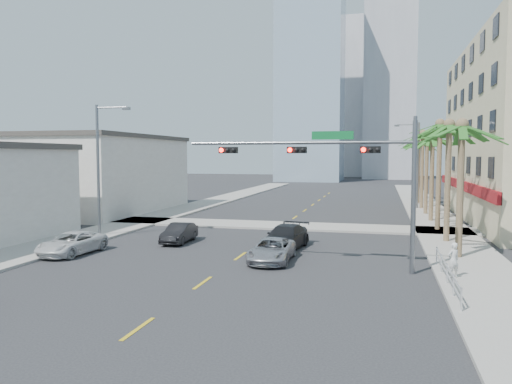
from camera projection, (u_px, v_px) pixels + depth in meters
ground at (164, 310)px, 17.98m from camera, size 260.00×260.00×0.00m
sidewalk_right at (447, 235)px, 34.40m from camera, size 4.00×120.00×0.15m
sidewalk_left at (131, 224)px, 40.24m from camera, size 4.00×120.00×0.15m
sidewalk_cross at (282, 226)px, 39.25m from camera, size 80.00×4.00×0.15m
building_left_far at (101, 176)px, 49.55m from camera, size 11.00×18.00×7.20m
tower_far_left at (311, 72)px, 110.07m from camera, size 14.00×14.00×48.00m
tower_far_right at (390, 54)px, 120.00m from camera, size 12.00×12.00×60.00m
tower_far_center at (344, 100)px, 138.08m from camera, size 16.00×16.00×42.00m
traffic_signal_mast at (344, 166)px, 23.90m from camera, size 11.12×0.54×7.20m
palm_tree_0 at (462, 127)px, 26.25m from camera, size 4.80×4.80×7.80m
palm_tree_1 at (449, 126)px, 31.25m from camera, size 4.80×4.80×8.16m
palm_tree_2 at (440, 125)px, 36.26m from camera, size 4.80×4.80×8.52m
palm_tree_3 at (433, 137)px, 41.34m from camera, size 4.80×4.80×7.80m
palm_tree_4 at (427, 136)px, 46.34m from camera, size 4.80×4.80×8.16m
palm_tree_5 at (423, 134)px, 51.34m from camera, size 4.80×4.80×8.52m
palm_tree_6 at (419, 142)px, 56.42m from camera, size 4.80×4.80×7.80m
palm_tree_7 at (416, 141)px, 61.43m from camera, size 4.80×4.80×8.16m
streetlight_left at (101, 163)px, 33.83m from camera, size 2.55×0.25×9.00m
streetlight_right at (416, 161)px, 51.69m from camera, size 2.55×0.25×9.00m
guardrail at (447, 271)px, 21.23m from camera, size 0.08×8.08×1.00m
car_parked_far at (72, 243)px, 28.18m from camera, size 2.37×4.64×1.25m
car_lane_left at (179, 233)px, 31.96m from camera, size 1.44×3.80×1.24m
car_lane_center at (272, 250)px, 26.18m from camera, size 2.11×4.45×1.23m
car_lane_right at (285, 237)px, 29.87m from camera, size 2.57×5.06×1.41m
pedestrian at (453, 260)px, 22.19m from camera, size 0.69×0.63×1.57m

